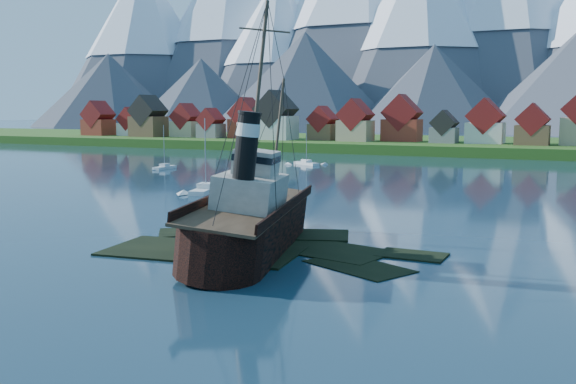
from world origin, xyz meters
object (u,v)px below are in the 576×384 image
at_px(tugboat_wreck, 256,218).
at_px(sailboat_c, 306,164).
at_px(sailboat_b, 165,168).
at_px(sailboat_a, 206,191).

distance_m(tugboat_wreck, sailboat_c, 95.53).
height_order(tugboat_wreck, sailboat_b, tugboat_wreck).
xyz_separation_m(tugboat_wreck, sailboat_c, (-34.76, 88.94, -2.75)).
relative_size(tugboat_wreck, sailboat_c, 2.91).
distance_m(tugboat_wreck, sailboat_a, 43.65).
relative_size(sailboat_b, sailboat_c, 1.00).
xyz_separation_m(sailboat_b, sailboat_c, (24.02, 24.44, -0.01)).
height_order(tugboat_wreck, sailboat_c, tugboat_wreck).
relative_size(sailboat_a, sailboat_c, 1.21).
bearing_deg(tugboat_wreck, sailboat_c, 96.31).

